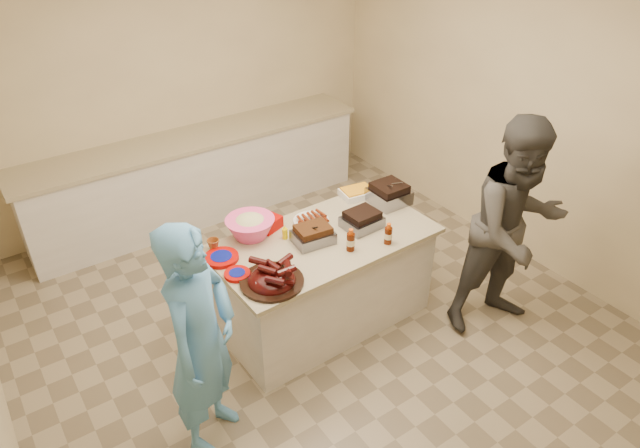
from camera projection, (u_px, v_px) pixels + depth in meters
room at (316, 326)px, 4.70m from camera, size 4.50×5.00×2.70m
back_counter at (199, 176)px, 5.98m from camera, size 3.60×0.64×0.90m
island at (323, 318)px, 4.78m from camera, size 1.74×0.94×0.81m
rib_platter at (272, 283)px, 3.88m from camera, size 0.55×0.55×0.18m
pulled_pork_tray at (313, 242)px, 4.30m from camera, size 0.32×0.25×0.09m
brisket_tray at (362, 227)px, 4.48m from camera, size 0.30×0.25×0.09m
roasting_pan at (388, 202)px, 4.80m from camera, size 0.30×0.30×0.12m
coleslaw_bowl at (251, 236)px, 4.37m from camera, size 0.39×0.39×0.26m
sausage_plate at (311, 221)px, 4.54m from camera, size 0.29×0.29×0.05m
mac_cheese_dish at (357, 196)px, 4.89m from camera, size 0.30×0.24×0.07m
bbq_bottle_a at (350, 250)px, 4.21m from camera, size 0.06×0.06×0.18m
bbq_bottle_b at (388, 243)px, 4.28m from camera, size 0.06×0.06×0.17m
mustard_bottle at (285, 238)px, 4.34m from camera, size 0.04×0.04×0.11m
sauce_bowl at (313, 232)px, 4.41m from camera, size 0.15×0.05×0.15m
plate_stack_large at (222, 259)px, 4.11m from camera, size 0.26×0.26×0.03m
plate_stack_small at (237, 275)px, 3.95m from camera, size 0.19×0.19×0.03m
plastic_cup at (214, 249)px, 4.22m from camera, size 0.09×0.09×0.09m
basket_stack at (269, 229)px, 4.45m from camera, size 0.22×0.19×0.09m
guest_blue at (215, 431)px, 3.83m from camera, size 1.49×1.66×0.39m
guest_gray at (496, 318)px, 4.79m from camera, size 1.24×1.93×0.68m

